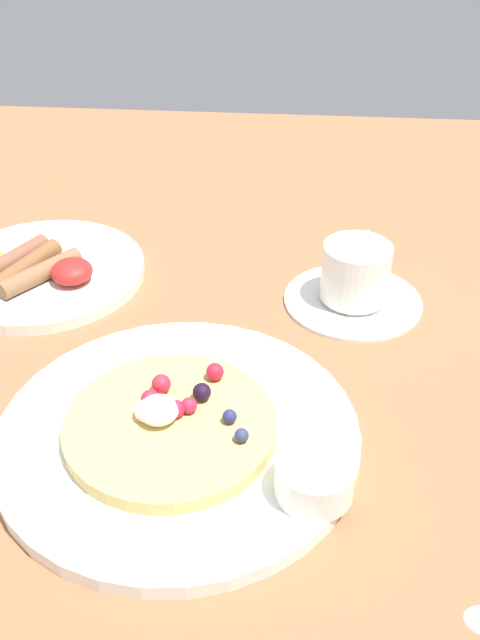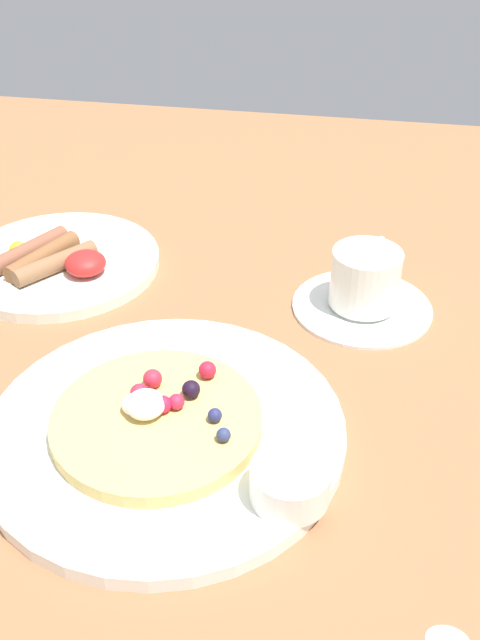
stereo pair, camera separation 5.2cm
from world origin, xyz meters
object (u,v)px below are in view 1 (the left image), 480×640
Objects in this scene: coffee_saucer at (353,299)px; syrup_ramekin at (314,478)px; pancake_plate at (178,433)px; coffee_cup at (356,270)px; breakfast_plate at (42,272)px.

syrup_ramekin is at bearing -98.44° from coffee_saucer.
pancake_plate reaches higher than coffee_saucer.
coffee_cup is (15.27, 22.16, 3.22)cm from pancake_plate.
coffee_saucer is (15.22, 21.98, -0.29)cm from pancake_plate.
pancake_plate is at bearing 152.26° from syrup_ramekin.
pancake_plate is 27.10cm from coffee_cup.
syrup_ramekin reaches higher than breakfast_plate.
coffee_cup reaches higher than coffee_saucer.
breakfast_plate is (-30.41, 29.92, -2.21)cm from syrup_ramekin.
breakfast_plate is 2.26× the size of coffee_cup.
coffee_cup reaches higher than pancake_plate.
coffee_saucer is (34.53, -2.11, -0.26)cm from breakfast_plate.
pancake_plate is at bearing -124.71° from coffee_saucer.
coffee_cup is (4.17, 27.99, 1.03)cm from syrup_ramekin.
pancake_plate is at bearing -124.57° from coffee_cup.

